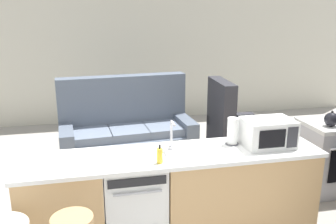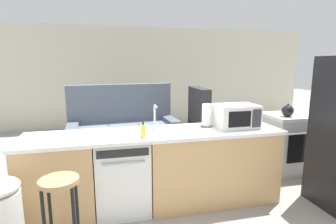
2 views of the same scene
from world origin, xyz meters
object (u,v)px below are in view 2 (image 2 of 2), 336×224
at_px(paper_towel_roll, 206,116).
at_px(soap_bottle, 143,131).
at_px(dishwasher, 122,175).
at_px(trash_bin, 1,220).
at_px(microwave, 236,116).
at_px(bar_stool, 61,202).
at_px(kettle, 288,111).
at_px(stove_range, 289,143).
at_px(couch, 123,130).
at_px(armchair, 208,130).

bearing_deg(paper_towel_roll, soap_bottle, -159.31).
xyz_separation_m(dishwasher, trash_bin, (-1.04, -0.58, -0.04)).
height_order(microwave, bar_stool, microwave).
bearing_deg(kettle, dishwasher, -170.15).
height_order(stove_range, kettle, kettle).
bearing_deg(dishwasher, trash_bin, -150.81).
distance_m(stove_range, trash_bin, 3.81).
height_order(couch, armchair, couch).
distance_m(bar_stool, trash_bin, 0.53).
distance_m(microwave, bar_stool, 2.11).
bearing_deg(kettle, stove_range, 37.16).
xyz_separation_m(trash_bin, couch, (1.18, 2.71, 0.02)).
bearing_deg(trash_bin, bar_stool, -11.45).
xyz_separation_m(trash_bin, armchair, (2.87, 2.54, -0.03)).
relative_size(stove_range, kettle, 4.39).
xyz_separation_m(soap_bottle, bar_stool, (-0.77, -0.49, -0.44)).
bearing_deg(microwave, paper_towel_roll, 160.87).
bearing_deg(stove_range, bar_stool, -158.63).
distance_m(stove_range, microwave, 1.46).
bearing_deg(couch, trash_bin, -113.57).
bearing_deg(armchair, trash_bin, -138.42).
height_order(kettle, bar_stool, kettle).
relative_size(paper_towel_roll, soap_bottle, 1.60).
height_order(stove_range, soap_bottle, soap_bottle).
relative_size(soap_bottle, armchair, 0.15).
bearing_deg(bar_stool, trash_bin, 168.55).
bearing_deg(microwave, stove_range, 24.26).
bearing_deg(microwave, soap_bottle, -170.44).
bearing_deg(armchair, dishwasher, -132.92).
distance_m(stove_range, paper_towel_roll, 1.72).
distance_m(dishwasher, paper_towel_roll, 1.22).
distance_m(dishwasher, bar_stool, 0.88).
relative_size(paper_towel_roll, couch, 0.14).
relative_size(soap_bottle, couch, 0.09).
bearing_deg(bar_stool, kettle, 20.35).
relative_size(dishwasher, stove_range, 0.93).
xyz_separation_m(dishwasher, paper_towel_roll, (1.05, 0.11, 0.62)).
bearing_deg(couch, bar_stool, -103.73).
bearing_deg(stove_range, dishwasher, -168.09).
relative_size(dishwasher, couch, 0.41).
distance_m(paper_towel_roll, couch, 2.30).
distance_m(soap_bottle, armchair, 2.76).
xyz_separation_m(stove_range, soap_bottle, (-2.38, -0.74, 0.52)).
bearing_deg(microwave, bar_stool, -160.52).
distance_m(soap_bottle, trash_bin, 1.45).
relative_size(paper_towel_roll, trash_bin, 0.38).
relative_size(soap_bottle, bar_stool, 0.24).
relative_size(bar_stool, armchair, 0.62).
relative_size(paper_towel_roll, kettle, 1.38).
bearing_deg(kettle, bar_stool, -159.65).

